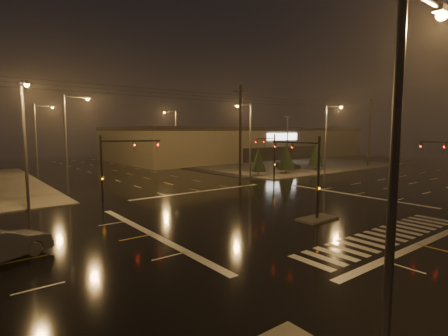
{
  "coord_description": "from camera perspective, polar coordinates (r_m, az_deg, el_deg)",
  "views": [
    {
      "loc": [
        -20.34,
        -19.34,
        6.35
      ],
      "look_at": [
        -0.96,
        5.73,
        3.0
      ],
      "focal_mm": 28.0,
      "sensor_mm": 36.0,
      "label": 1
    }
  ],
  "objects": [
    {
      "name": "parking_lot",
      "position": [
        73.1,
        11.7,
        0.96
      ],
      "size": [
        50.0,
        24.0,
        0.08
      ],
      "primitive_type": "cube",
      "color": "black",
      "rests_on": "ground"
    },
    {
      "name": "conifer_2",
      "position": [
        58.35,
        14.84,
        2.22
      ],
      "size": [
        2.52,
        2.52,
        4.64
      ],
      "color": "black",
      "rests_on": "ground"
    },
    {
      "name": "conifer_0",
      "position": [
        49.27,
        5.62,
        1.4
      ],
      "size": [
        2.17,
        2.17,
        4.09
      ],
      "color": "black",
      "rests_on": "ground"
    },
    {
      "name": "median_island",
      "position": [
        26.24,
        14.96,
        -8.01
      ],
      "size": [
        3.0,
        1.6,
        0.15
      ],
      "primitive_type": "cube",
      "color": "#42403B",
      "rests_on": "ground"
    },
    {
      "name": "sidewalk_ne",
      "position": [
        70.77,
        7.83,
        0.88
      ],
      "size": [
        36.0,
        36.0,
        0.12
      ],
      "primitive_type": "cube",
      "color": "#42403B",
      "rests_on": "ground"
    },
    {
      "name": "streetlight_1",
      "position": [
        38.45,
        -24.02,
        4.7
      ],
      "size": [
        2.77,
        0.32,
        10.0
      ],
      "color": "#38383A",
      "rests_on": "ground"
    },
    {
      "name": "ground",
      "position": [
        28.78,
        8.58,
        -6.78
      ],
      "size": [
        140.0,
        140.0,
        0.0
      ],
      "primitive_type": "plane",
      "color": "black",
      "rests_on": "ground"
    },
    {
      "name": "stop_bar_far",
      "position": [
        37.07,
        -3.82,
        -3.83
      ],
      "size": [
        16.0,
        0.5,
        0.01
      ],
      "primitive_type": "cube",
      "color": "beige",
      "rests_on": "ground"
    },
    {
      "name": "stop_bar_near",
      "position": [
        22.88,
        29.28,
        -10.86
      ],
      "size": [
        16.0,
        0.5,
        0.01
      ],
      "primitive_type": "cube",
      "color": "beige",
      "rests_on": "ground"
    },
    {
      "name": "conifer_1",
      "position": [
        52.56,
        10.12,
        1.91
      ],
      "size": [
        2.5,
        2.5,
        4.6
      ],
      "color": "black",
      "rests_on": "ground"
    },
    {
      "name": "streetlight_2",
      "position": [
        54.12,
        -28.07,
        4.75
      ],
      "size": [
        2.77,
        0.32,
        10.0
      ],
      "color": "#38383A",
      "rests_on": "ground"
    },
    {
      "name": "streetlight_5",
      "position": [
        30.84,
        -29.7,
        4.23
      ],
      "size": [
        0.32,
        2.77,
        10.0
      ],
      "color": "#38383A",
      "rests_on": "ground"
    },
    {
      "name": "signal_mast_ne",
      "position": [
        42.02,
        7.63,
        2.49
      ],
      "size": [
        4.84,
        1.86,
        6.0
      ],
      "color": "black",
      "rests_on": "ground"
    },
    {
      "name": "signal_mast_nw",
      "position": [
        31.51,
        -17.46,
        1.1
      ],
      "size": [
        4.84,
        1.86,
        6.0
      ],
      "color": "black",
      "rests_on": "ground"
    },
    {
      "name": "retail_building",
      "position": [
        85.65,
        2.56,
        4.36
      ],
      "size": [
        60.2,
        28.3,
        7.2
      ],
      "color": "#706750",
      "rests_on": "ground"
    },
    {
      "name": "signal_mast_median",
      "position": [
        26.18,
        13.57,
        0.17
      ],
      "size": [
        0.25,
        4.59,
        6.0
      ],
      "color": "black",
      "rests_on": "ground"
    },
    {
      "name": "streetlight_3",
      "position": [
        47.36,
        4.04,
        5.36
      ],
      "size": [
        2.77,
        0.32,
        10.0
      ],
      "color": "#38383A",
      "rests_on": "ground"
    },
    {
      "name": "utility_pole_2",
      "position": [
        67.2,
        22.65,
        5.39
      ],
      "size": [
        2.2,
        0.32,
        12.0
      ],
      "color": "black",
      "rests_on": "ground"
    },
    {
      "name": "streetlight_4",
      "position": [
        63.69,
        -8.08,
        5.49
      ],
      "size": [
        2.77,
        0.32,
        10.0
      ],
      "color": "#38383A",
      "rests_on": "ground"
    },
    {
      "name": "streetlight_6",
      "position": [
        52.2,
        16.57,
        5.19
      ],
      "size": [
        0.32,
        2.77,
        10.0
      ],
      "color": "#38383A",
      "rests_on": "ground"
    },
    {
      "name": "utility_pole_1",
      "position": [
        43.76,
        2.67,
        5.74
      ],
      "size": [
        2.2,
        0.32,
        12.0
      ],
      "color": "black",
      "rests_on": "ground"
    },
    {
      "name": "streetlight_0",
      "position": [
        10.15,
        26.91,
        2.27
      ],
      "size": [
        2.77,
        0.32,
        10.0
      ],
      "color": "#38383A",
      "rests_on": "ground"
    },
    {
      "name": "car_parked",
      "position": [
        59.46,
        10.41,
        0.55
      ],
      "size": [
        1.93,
        4.52,
        1.52
      ],
      "primitive_type": "imported",
      "rotation": [
        0.0,
        0.0,
        0.03
      ],
      "color": "black",
      "rests_on": "ground"
    },
    {
      "name": "crosswalk",
      "position": [
        23.68,
        24.76,
        -10.08
      ],
      "size": [
        15.0,
        2.6,
        0.01
      ],
      "primitive_type": "cube",
      "color": "beige",
      "rests_on": "ground"
    }
  ]
}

